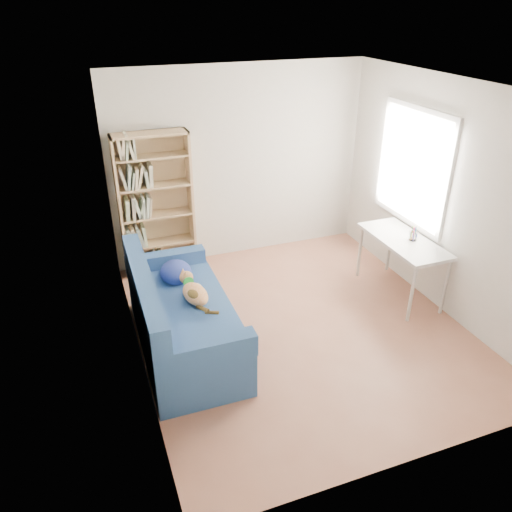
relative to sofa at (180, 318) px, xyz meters
The scene contains 6 objects.
ground 1.37m from the sofa, ahead, with size 4.00×4.00×0.00m, color #975A44.
room_shell 1.91m from the sofa, ahead, with size 3.54×4.04×2.62m.
sofa is the anchor object (origin of this frame).
bookshelf 1.82m from the sofa, 86.08° to the left, with size 0.94×0.29×1.87m.
desk 2.79m from the sofa, ahead, with size 0.56×1.22×0.75m.
pen_cup 2.89m from the sofa, ahead, with size 0.09×0.09×0.18m.
Camera 1 is at (-2.06, -4.18, 3.34)m, focal length 35.00 mm.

